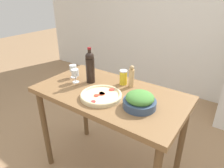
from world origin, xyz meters
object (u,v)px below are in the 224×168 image
wine_glass_near (75,73)px  salad_bowl (140,101)px  wine_bottle (90,67)px  wine_glass_far (73,69)px  homemade_pizza (101,95)px  salt_canister (123,77)px  pepper_mill (131,77)px

wine_glass_near → salad_bowl: bearing=-3.6°
wine_bottle → wine_glass_far: (-0.21, -0.01, -0.06)m
wine_glass_near → homemade_pizza: 0.39m
wine_bottle → salt_canister: (0.28, 0.14, -0.09)m
wine_glass_far → salad_bowl: (0.80, -0.12, -0.03)m
wine_bottle → wine_glass_near: size_ratio=2.60×
wine_bottle → wine_glass_near: (-0.11, -0.09, -0.07)m
homemade_pizza → salt_canister: (0.01, 0.31, 0.05)m
wine_glass_far → salt_canister: 0.51m
wine_glass_near → wine_glass_far: 0.12m
pepper_mill → homemade_pizza: pepper_mill is taller
homemade_pizza → wine_glass_near: bearing=166.2°
wine_glass_far → salt_canister: salt_canister is taller
wine_glass_far → homemade_pizza: wine_glass_far is taller
salad_bowl → wine_bottle: bearing=167.5°
wine_glass_far → salt_canister: size_ratio=0.94×
salad_bowl → homemade_pizza: size_ratio=0.73×
salad_bowl → wine_glass_near: bearing=176.4°
salad_bowl → salt_canister: bearing=139.3°
wine_glass_near → homemade_pizza: size_ratio=0.38×
salt_canister → pepper_mill: bearing=-3.3°
wine_bottle → wine_glass_near: wine_bottle is taller
wine_glass_near → pepper_mill: 0.52m
wine_glass_near → wine_glass_far: (-0.10, 0.07, 0.00)m
wine_bottle → homemade_pizza: (0.26, -0.18, -0.14)m
wine_bottle → salad_bowl: wine_bottle is taller
pepper_mill → salt_canister: pepper_mill is taller
salt_canister → salad_bowl: bearing=-40.7°
wine_bottle → homemade_pizza: 0.35m
wine_glass_far → wine_glass_near: bearing=-36.0°
homemade_pizza → pepper_mill: bearing=72.0°
pepper_mill → salt_canister: size_ratio=1.50×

